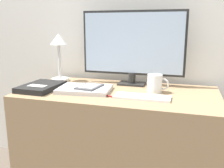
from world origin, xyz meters
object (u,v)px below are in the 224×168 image
object	(u,v)px
pen	(108,96)
ereader	(90,87)
laptop	(85,89)
monitor	(133,46)
keyboard	(142,97)
desk_lamp	(59,50)
notebook	(41,87)
coffee_mug	(155,84)

from	to	relation	value
pen	ereader	bearing A→B (deg)	151.02
laptop	monitor	bearing A→B (deg)	47.73
keyboard	pen	size ratio (longest dim) A/B	2.17
desk_lamp	notebook	distance (m)	0.32
keyboard	notebook	bearing A→B (deg)	178.65
pen	monitor	bearing A→B (deg)	79.16
notebook	coffee_mug	size ratio (longest dim) A/B	2.32
laptop	keyboard	bearing A→B (deg)	-7.96
laptop	ereader	distance (m)	0.03
pen	keyboard	bearing A→B (deg)	7.16
laptop	notebook	world-z (taller)	notebook
notebook	monitor	bearing A→B (deg)	29.79
ereader	desk_lamp	size ratio (longest dim) A/B	0.55
ereader	notebook	bearing A→B (deg)	-172.60
ereader	desk_lamp	xyz separation A→B (m)	(-0.30, 0.21, 0.19)
laptop	pen	distance (m)	0.18
ereader	pen	bearing A→B (deg)	-28.98
monitor	desk_lamp	distance (m)	0.50
monitor	keyboard	size ratio (longest dim) A/B	2.21
laptop	desk_lamp	size ratio (longest dim) A/B	0.99
keyboard	notebook	size ratio (longest dim) A/B	1.05
monitor	coffee_mug	size ratio (longest dim) A/B	5.36
keyboard	ereader	size ratio (longest dim) A/B	1.68
keyboard	desk_lamp	world-z (taller)	desk_lamp
ereader	monitor	bearing A→B (deg)	51.01
laptop	ereader	world-z (taller)	ereader
monitor	laptop	bearing A→B (deg)	-132.27
laptop	pen	world-z (taller)	laptop
coffee_mug	laptop	bearing A→B (deg)	-167.40
desk_lamp	coffee_mug	world-z (taller)	desk_lamp
keyboard	monitor	bearing A→B (deg)	111.91
laptop	coffee_mug	world-z (taller)	coffee_mug
notebook	pen	size ratio (longest dim) A/B	2.08
monitor	notebook	bearing A→B (deg)	-150.21
desk_lamp	notebook	xyz separation A→B (m)	(0.00, -0.25, -0.20)
monitor	laptop	xyz separation A→B (m)	(-0.23, -0.25, -0.24)
monitor	notebook	size ratio (longest dim) A/B	2.31
monitor	pen	bearing A→B (deg)	-100.84
coffee_mug	pen	xyz separation A→B (m)	(-0.23, -0.16, -0.05)
keyboard	pen	bearing A→B (deg)	-172.84
laptop	desk_lamp	bearing A→B (deg)	141.99
laptop	ereader	xyz separation A→B (m)	(0.03, 0.00, 0.02)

